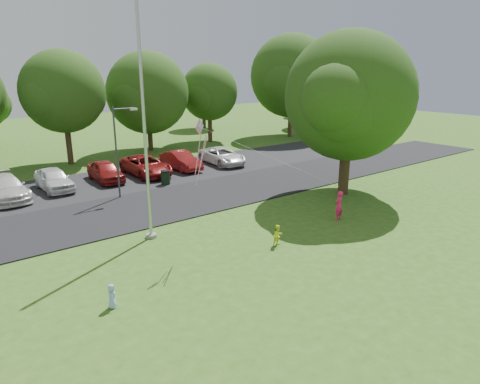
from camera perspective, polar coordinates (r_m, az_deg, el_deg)
ground at (r=17.90m, az=5.85°, el=-8.24°), size 120.00×120.00×0.00m
park_road at (r=24.73m, az=-8.63°, el=-1.24°), size 60.00×6.00×0.06m
parking_strip at (r=30.38m, az=-14.68°, el=1.72°), size 42.00×7.00×0.06m
flagpole at (r=18.73m, az=-12.48°, el=5.94°), size 0.50×0.50×10.00m
street_lamp at (r=25.49m, az=-15.80°, el=6.15°), size 1.49×0.20×5.29m
trash_can at (r=28.23m, az=-9.90°, el=1.88°), size 0.61×0.61×0.97m
big_tree at (r=25.70m, az=14.35°, el=11.93°), size 8.30×7.40×9.51m
tree_row at (r=38.22m, az=-18.45°, el=12.98°), size 64.35×11.94×10.88m
horizon_trees at (r=48.20m, az=-19.48°, el=11.74°), size 77.46×7.20×7.02m
parked_cars at (r=30.24m, az=-14.62°, el=3.03°), size 17.57×5.22×1.37m
woman at (r=21.94m, az=13.03°, el=-1.77°), size 0.63×0.49×1.52m
child_yellow at (r=18.54m, az=5.09°, el=-5.77°), size 0.46×0.37×0.93m
child_blue at (r=14.59m, az=-16.71°, el=-13.15°), size 0.40×0.47×0.82m
kite at (r=17.02m, az=-4.74°, el=7.04°), size 7.69×1.37×3.79m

